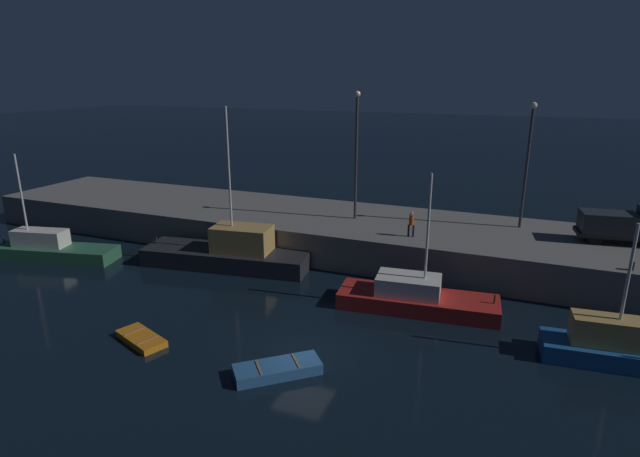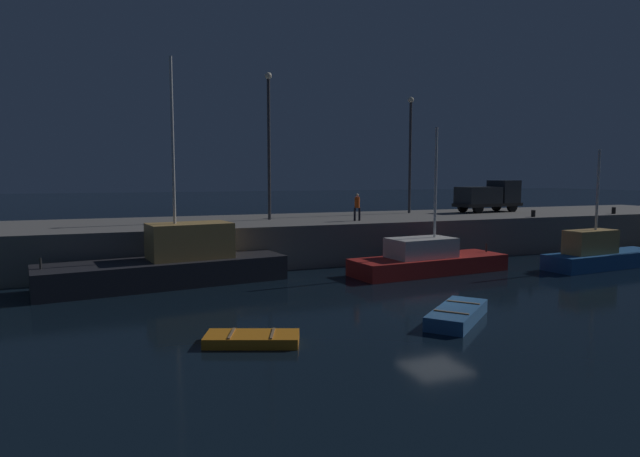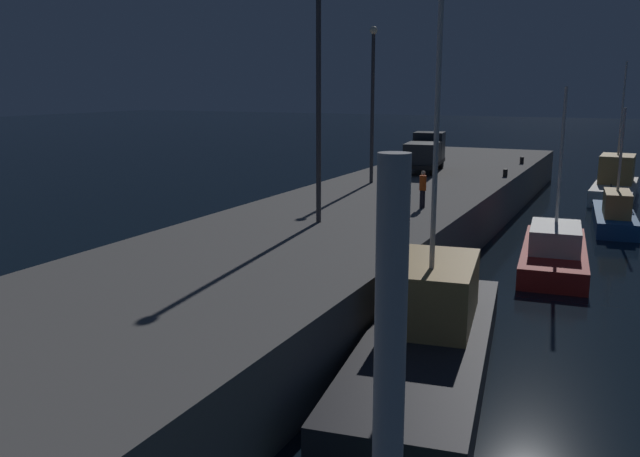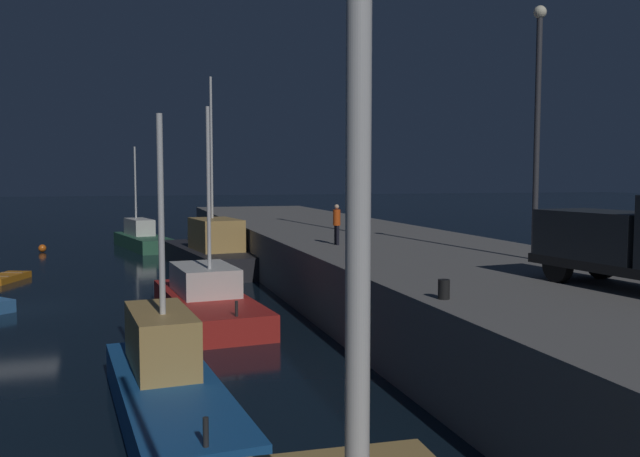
# 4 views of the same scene
# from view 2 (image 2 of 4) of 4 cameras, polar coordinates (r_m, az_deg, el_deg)

# --- Properties ---
(ground_plane) EXTENTS (320.00, 320.00, 0.00)m
(ground_plane) POSITION_cam_2_polar(r_m,az_deg,el_deg) (22.58, 12.09, -8.15)
(ground_plane) COLOR black
(pier_quay) EXTENTS (68.10, 9.87, 2.47)m
(pier_quay) POSITION_cam_2_polar(r_m,az_deg,el_deg) (36.11, -1.34, -0.89)
(pier_quay) COLOR slate
(pier_quay) RESTS_ON ground
(fishing_trawler_red) EXTENTS (11.99, 4.85, 10.93)m
(fishing_trawler_red) POSITION_cam_2_polar(r_m,az_deg,el_deg) (27.60, -15.31, -3.61)
(fishing_trawler_red) COLOR #232328
(fishing_trawler_red) RESTS_ON ground
(fishing_boat_white) EXTENTS (9.17, 3.57, 7.88)m
(fishing_boat_white) POSITION_cam_2_polar(r_m,az_deg,el_deg) (30.22, 11.14, -3.25)
(fishing_boat_white) COLOR red
(fishing_boat_white) RESTS_ON ground
(fishing_boat_orange) EXTENTS (8.20, 2.82, 6.75)m
(fishing_boat_orange) POSITION_cam_2_polar(r_m,az_deg,el_deg) (35.25, 27.32, -2.45)
(fishing_boat_orange) COLOR #195193
(fishing_boat_orange) RESTS_ON ground
(rowboat_white_mid) EXTENTS (3.21, 2.24, 0.37)m
(rowboat_white_mid) POSITION_cam_2_polar(r_m,az_deg,el_deg) (17.67, -7.12, -11.40)
(rowboat_white_mid) COLOR orange
(rowboat_white_mid) RESTS_ON ground
(dinghy_red_small) EXTENTS (3.83, 3.56, 0.55)m
(dinghy_red_small) POSITION_cam_2_polar(r_m,az_deg,el_deg) (20.73, 14.17, -8.71)
(dinghy_red_small) COLOR #2D6099
(dinghy_red_small) RESTS_ON ground
(lamp_post_west) EXTENTS (0.44, 0.44, 9.29)m
(lamp_post_west) POSITION_cam_2_polar(r_m,az_deg,el_deg) (35.19, -5.38, 9.63)
(lamp_post_west) COLOR #38383D
(lamp_post_west) RESTS_ON pier_quay
(lamp_post_east) EXTENTS (0.44, 0.44, 8.64)m
(lamp_post_east) POSITION_cam_2_polar(r_m,az_deg,el_deg) (41.72, 9.42, 8.49)
(lamp_post_east) COLOR #38383D
(lamp_post_east) RESTS_ON pier_quay
(utility_truck) EXTENTS (5.80, 2.63, 2.45)m
(utility_truck) POSITION_cam_2_polar(r_m,az_deg,el_deg) (44.20, 17.28, 3.28)
(utility_truck) COLOR black
(utility_truck) RESTS_ON pier_quay
(dockworker) EXTENTS (0.45, 0.33, 1.71)m
(dockworker) POSITION_cam_2_polar(r_m,az_deg,el_deg) (34.13, 3.91, 2.44)
(dockworker) COLOR black
(dockworker) RESTS_ON pier_quay
(bollard_west) EXTENTS (0.28, 0.28, 0.46)m
(bollard_west) POSITION_cam_2_polar(r_m,az_deg,el_deg) (40.05, 21.43, 1.47)
(bollard_west) COLOR black
(bollard_west) RESTS_ON pier_quay
(bollard_central) EXTENTS (0.28, 0.28, 0.49)m
(bollard_central) POSITION_cam_2_polar(r_m,az_deg,el_deg) (45.73, 28.39, 1.67)
(bollard_central) COLOR black
(bollard_central) RESTS_ON pier_quay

